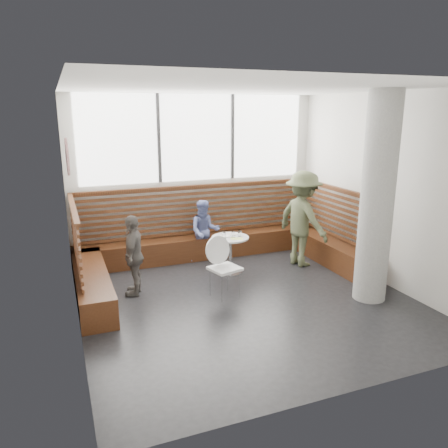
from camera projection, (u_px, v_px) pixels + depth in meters
name	position (u px, v px, depth m)	size (l,w,h in m)	color
room	(248.00, 201.00, 6.45)	(5.00, 5.00, 3.20)	silver
booth	(209.00, 244.00, 8.35)	(5.00, 2.50, 1.44)	#3E200F
concrete_column	(377.00, 199.00, 6.55)	(0.50, 0.50, 3.20)	gray
wall_art	(67.00, 157.00, 5.77)	(0.50, 0.50, 0.03)	white
cafe_table	(230.00, 247.00, 7.89)	(0.67, 0.67, 0.69)	silver
cafe_chair	(223.00, 261.00, 6.94)	(0.46, 0.45, 0.96)	white
adult_man	(303.00, 219.00, 8.24)	(1.17, 0.67, 1.82)	#525A3C
child_back	(205.00, 231.00, 8.49)	(0.60, 0.46, 1.23)	#6471AE
child_left	(134.00, 255.00, 6.96)	(0.77, 0.32, 1.31)	#605B57
plate_near	(225.00, 236.00, 7.86)	(0.18, 0.18, 0.01)	white
plate_far	(233.00, 234.00, 8.00)	(0.19, 0.19, 0.01)	white
glass_left	(224.00, 235.00, 7.73)	(0.07, 0.07, 0.12)	white
glass_mid	(233.00, 234.00, 7.81)	(0.07, 0.07, 0.11)	white
glass_right	(240.00, 233.00, 7.87)	(0.06, 0.06, 0.10)	white
menu_card	(237.00, 239.00, 7.72)	(0.22, 0.15, 0.00)	#A5C64C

